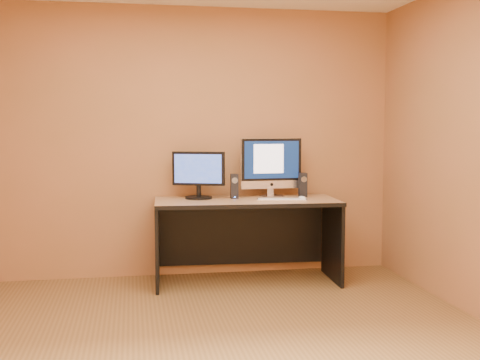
{
  "coord_description": "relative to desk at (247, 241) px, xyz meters",
  "views": [
    {
      "loc": [
        -0.56,
        -3.84,
        1.46
      ],
      "look_at": [
        0.39,
        1.48,
        0.97
      ],
      "focal_mm": 45.0,
      "sensor_mm": 36.0,
      "label": 1
    }
  ],
  "objects": [
    {
      "name": "floor",
      "position": [
        -0.47,
        -1.58,
        -0.39
      ],
      "size": [
        4.0,
        4.0,
        0.0
      ],
      "primitive_type": "plane",
      "color": "brown",
      "rests_on": "ground"
    },
    {
      "name": "walls",
      "position": [
        -0.47,
        -1.58,
        0.91
      ],
      "size": [
        4.0,
        4.0,
        2.6
      ],
      "primitive_type": null,
      "color": "#A46642",
      "rests_on": "ground"
    },
    {
      "name": "desk",
      "position": [
        0.0,
        0.0,
        0.0
      ],
      "size": [
        1.72,
        0.82,
        0.78
      ],
      "primitive_type": null,
      "rotation": [
        0.0,
        0.0,
        -0.05
      ],
      "color": "#A97754",
      "rests_on": "ground"
    },
    {
      "name": "imac",
      "position": [
        0.28,
        0.17,
        0.68
      ],
      "size": [
        0.61,
        0.24,
        0.58
      ],
      "primitive_type": null,
      "rotation": [
        0.0,
        0.0,
        0.04
      ],
      "color": "silver",
      "rests_on": "desk"
    },
    {
      "name": "second_monitor",
      "position": [
        -0.43,
        0.15,
        0.61
      ],
      "size": [
        0.56,
        0.41,
        0.44
      ],
      "primitive_type": null,
      "rotation": [
        0.0,
        0.0,
        -0.34
      ],
      "color": "black",
      "rests_on": "desk"
    },
    {
      "name": "speaker_left",
      "position": [
        -0.1,
        0.11,
        0.5
      ],
      "size": [
        0.08,
        0.08,
        0.23
      ],
      "primitive_type": null,
      "rotation": [
        0.0,
        0.0,
        -0.08
      ],
      "color": "black",
      "rests_on": "desk"
    },
    {
      "name": "speaker_right",
      "position": [
        0.57,
        0.12,
        0.5
      ],
      "size": [
        0.07,
        0.08,
        0.23
      ],
      "primitive_type": null,
      "rotation": [
        0.0,
        0.0,
        -0.01
      ],
      "color": "black",
      "rests_on": "desk"
    },
    {
      "name": "keyboard",
      "position": [
        0.3,
        -0.13,
        0.4
      ],
      "size": [
        0.47,
        0.21,
        0.02
      ],
      "primitive_type": "cube",
      "rotation": [
        0.0,
        0.0,
        -0.19
      ],
      "color": "silver",
      "rests_on": "desk"
    },
    {
      "name": "mouse",
      "position": [
        0.5,
        -0.11,
        0.41
      ],
      "size": [
        0.07,
        0.11,
        0.04
      ],
      "primitive_type": "ellipsoid",
      "rotation": [
        0.0,
        0.0,
        0.12
      ],
      "color": "white",
      "rests_on": "desk"
    },
    {
      "name": "cable_a",
      "position": [
        0.35,
        0.31,
        0.39
      ],
      "size": [
        0.11,
        0.21,
        0.01
      ],
      "primitive_type": "cylinder",
      "rotation": [
        1.57,
        0.0,
        0.44
      ],
      "color": "black",
      "rests_on": "desk"
    },
    {
      "name": "cable_b",
      "position": [
        0.25,
        0.32,
        0.39
      ],
      "size": [
        0.09,
        0.17,
        0.01
      ],
      "primitive_type": "cylinder",
      "rotation": [
        1.57,
        0.0,
        -0.47
      ],
      "color": "black",
      "rests_on": "desk"
    }
  ]
}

